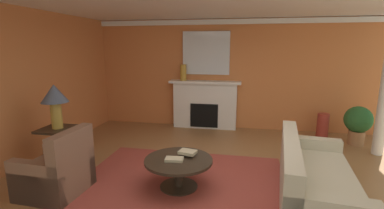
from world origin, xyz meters
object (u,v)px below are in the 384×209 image
at_px(armchair_near_window, 57,173).
at_px(sofa, 313,183).
at_px(vase_tall_corner, 323,126).
at_px(coffee_table, 179,166).
at_px(vase_mantel_left, 183,73).
at_px(potted_plant, 358,122).
at_px(side_table, 60,145).
at_px(table_lamp, 55,98).
at_px(mantel_mirror, 206,53).
at_px(fireplace, 205,106).

bearing_deg(armchair_near_window, sofa, 6.44).
bearing_deg(vase_tall_corner, coffee_table, -133.08).
distance_m(sofa, armchair_near_window, 3.53).
bearing_deg(vase_tall_corner, vase_mantel_left, 175.70).
relative_size(vase_mantel_left, potted_plant, 0.49).
bearing_deg(side_table, table_lamp, -3.58).
xyz_separation_m(coffee_table, vase_mantel_left, (-0.63, 3.13, 1.09)).
bearing_deg(vase_tall_corner, sofa, -106.04).
bearing_deg(side_table, sofa, -5.81).
xyz_separation_m(side_table, vase_tall_corner, (4.89, 2.55, -0.12)).
bearing_deg(coffee_table, vase_tall_corner, 46.92).
height_order(armchair_near_window, vase_tall_corner, armchair_near_window).
height_order(vase_tall_corner, potted_plant, potted_plant).
bearing_deg(armchair_near_window, mantel_mirror, 67.30).
relative_size(coffee_table, potted_plant, 1.20).
bearing_deg(fireplace, vase_mantel_left, -174.85).
distance_m(sofa, potted_plant, 3.01).
bearing_deg(coffee_table, table_lamp, 171.44).
relative_size(fireplace, table_lamp, 2.40).
bearing_deg(sofa, side_table, 174.19).
height_order(armchair_near_window, side_table, armchair_near_window).
relative_size(vase_mantel_left, vase_tall_corner, 0.71).
bearing_deg(sofa, table_lamp, 174.19).
xyz_separation_m(sofa, coffee_table, (-1.84, 0.08, 0.04)).
bearing_deg(mantel_mirror, side_table, -125.45).
bearing_deg(mantel_mirror, vase_tall_corner, -8.61).
xyz_separation_m(fireplace, vase_tall_corner, (2.77, -0.30, -0.29)).
relative_size(table_lamp, potted_plant, 0.90).
relative_size(armchair_near_window, table_lamp, 1.27).
bearing_deg(table_lamp, sofa, -5.81).
distance_m(mantel_mirror, table_lamp, 3.71).
bearing_deg(table_lamp, vase_mantel_left, 60.80).
bearing_deg(fireplace, mantel_mirror, 90.00).
distance_m(mantel_mirror, sofa, 4.21).
xyz_separation_m(armchair_near_window, vase_mantel_left, (1.03, 3.61, 1.12)).
height_order(side_table, table_lamp, table_lamp).
bearing_deg(armchair_near_window, vase_tall_corner, 37.63).
bearing_deg(vase_mantel_left, mantel_mirror, 17.18).
bearing_deg(potted_plant, table_lamp, -158.01).
bearing_deg(coffee_table, fireplace, 91.45).
distance_m(fireplace, coffee_table, 3.19).
relative_size(vase_tall_corner, potted_plant, 0.68).
relative_size(coffee_table, vase_mantel_left, 2.47).
bearing_deg(table_lamp, armchair_near_window, -56.45).
xyz_separation_m(mantel_mirror, side_table, (-2.11, -2.97, -1.50)).
bearing_deg(fireplace, vase_tall_corner, -6.16).
bearing_deg(side_table, mantel_mirror, 54.55).
bearing_deg(vase_tall_corner, potted_plant, -29.11).
bearing_deg(mantel_mirror, armchair_near_window, -112.70).
bearing_deg(vase_mantel_left, side_table, -119.20).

